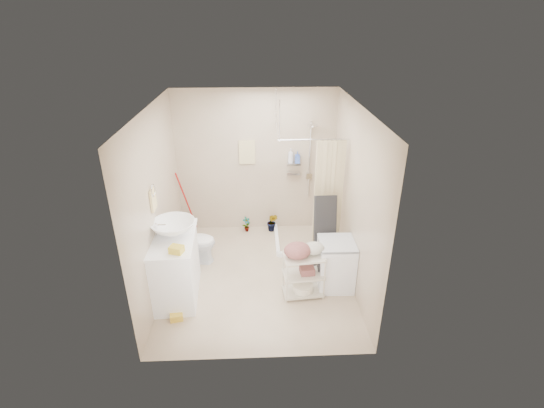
{
  "coord_description": "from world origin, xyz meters",
  "views": [
    {
      "loc": [
        0.0,
        -5.02,
        3.68
      ],
      "look_at": [
        0.23,
        0.25,
        1.13
      ],
      "focal_mm": 26.0,
      "sensor_mm": 36.0,
      "label": 1
    }
  ],
  "objects_px": {
    "vanity": "(175,267)",
    "washing_machine": "(335,264)",
    "toilet": "(193,241)",
    "laundry_rack": "(304,272)"
  },
  "relations": [
    {
      "from": "vanity",
      "to": "washing_machine",
      "type": "height_order",
      "value": "vanity"
    },
    {
      "from": "toilet",
      "to": "laundry_rack",
      "type": "height_order",
      "value": "laundry_rack"
    },
    {
      "from": "washing_machine",
      "to": "laundry_rack",
      "type": "bearing_deg",
      "value": -157.86
    },
    {
      "from": "vanity",
      "to": "laundry_rack",
      "type": "distance_m",
      "value": 1.81
    },
    {
      "from": "vanity",
      "to": "toilet",
      "type": "relative_size",
      "value": 1.48
    },
    {
      "from": "washing_machine",
      "to": "laundry_rack",
      "type": "height_order",
      "value": "laundry_rack"
    },
    {
      "from": "vanity",
      "to": "washing_machine",
      "type": "xyz_separation_m",
      "value": [
        2.3,
        0.11,
        -0.1
      ]
    },
    {
      "from": "washing_machine",
      "to": "laundry_rack",
      "type": "relative_size",
      "value": 0.95
    },
    {
      "from": "vanity",
      "to": "laundry_rack",
      "type": "xyz_separation_m",
      "value": [
        1.81,
        -0.08,
        -0.08
      ]
    },
    {
      "from": "vanity",
      "to": "washing_machine",
      "type": "bearing_deg",
      "value": -0.14
    }
  ]
}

